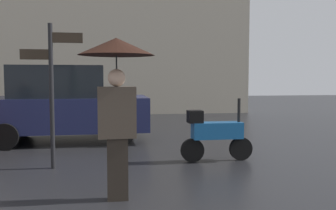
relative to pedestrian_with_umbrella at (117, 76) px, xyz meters
name	(u,v)px	position (x,y,z in m)	size (l,w,h in m)	color
pedestrian_with_umbrella	(117,76)	(0.00, 0.00, 0.00)	(1.00, 1.00, 2.16)	#2A241E
parked_scooter	(215,133)	(1.95, 1.99, -1.10)	(1.45, 0.32, 1.23)	black
parked_car_right	(66,104)	(-1.17, 4.80, -0.69)	(4.03, 2.06, 1.94)	#1E234C
street_signpost	(52,81)	(-1.09, 1.93, -0.07)	(1.08, 0.08, 2.60)	black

